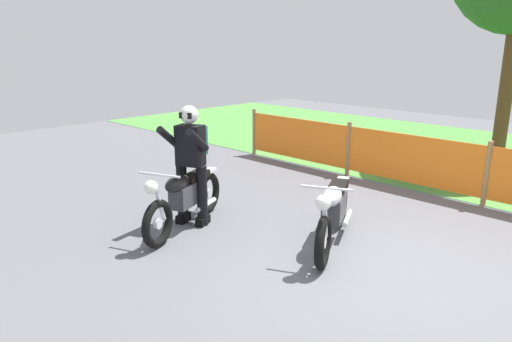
{
  "coord_description": "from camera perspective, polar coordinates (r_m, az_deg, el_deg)",
  "views": [
    {
      "loc": [
        2.4,
        -4.62,
        2.5
      ],
      "look_at": [
        -1.73,
        -0.43,
        0.9
      ],
      "focal_mm": 33.11,
      "sensor_mm": 36.0,
      "label": 1
    }
  ],
  "objects": [
    {
      "name": "motorcycle_lead",
      "position": [
        6.03,
        9.33,
        -4.78
      ],
      "size": [
        1.02,
        1.84,
        0.95
      ],
      "rotation": [
        0.0,
        0.0,
        -1.11
      ],
      "color": "black",
      "rests_on": "ground"
    },
    {
      "name": "motorcycle_trailing",
      "position": [
        6.55,
        -8.62,
        -3.15
      ],
      "size": [
        0.92,
        1.87,
        0.94
      ],
      "rotation": [
        0.0,
        0.0,
        -1.18
      ],
      "color": "black",
      "rests_on": "ground"
    },
    {
      "name": "ground",
      "position": [
        5.78,
        15.67,
        -11.13
      ],
      "size": [
        24.0,
        24.0,
        0.02
      ],
      "primitive_type": "cube",
      "color": "#5B5B60"
    },
    {
      "name": "rider_trailing",
      "position": [
        6.59,
        -7.85,
        1.5
      ],
      "size": [
        0.68,
        0.78,
        1.69
      ],
      "rotation": [
        0.0,
        0.0,
        -1.18
      ],
      "color": "black",
      "rests_on": "ground"
    },
    {
      "name": "barrier_fence",
      "position": [
        8.17,
        26.12,
        -0.23
      ],
      "size": [
        10.29,
        0.08,
        1.05
      ],
      "color": "#997547",
      "rests_on": "ground"
    }
  ]
}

